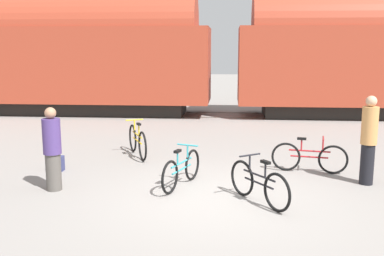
{
  "coord_description": "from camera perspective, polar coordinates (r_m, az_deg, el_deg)",
  "views": [
    {
      "loc": [
        0.25,
        -8.04,
        2.75
      ],
      "look_at": [
        -0.53,
        1.17,
        1.1
      ],
      "focal_mm": 42.0,
      "sensor_mm": 36.0,
      "label": 1
    }
  ],
  "objects": [
    {
      "name": "freight_train",
      "position": [
        18.49,
        4.1,
        9.56
      ],
      "size": [
        56.41,
        2.83,
        4.92
      ],
      "color": "black",
      "rests_on": "ground_plane"
    },
    {
      "name": "bicycle_yellow",
      "position": [
        11.63,
        -6.95,
        -1.67
      ],
      "size": [
        0.81,
        1.66,
        0.91
      ],
      "color": "black",
      "rests_on": "ground_plane"
    },
    {
      "name": "bicycle_maroon",
      "position": [
        10.37,
        14.66,
        -3.61
      ],
      "size": [
        1.65,
        0.46,
        0.81
      ],
      "color": "black",
      "rests_on": "ground_plane"
    },
    {
      "name": "rail_near",
      "position": [
        17.98,
        3.97,
        1.33
      ],
      "size": [
        68.41,
        0.07,
        0.01
      ],
      "primitive_type": "cube",
      "color": "#4C4238",
      "rests_on": "ground_plane"
    },
    {
      "name": "person_in_tan",
      "position": [
        9.73,
        21.53,
        -1.41
      ],
      "size": [
        0.32,
        0.32,
        1.82
      ],
      "rotation": [
        0.0,
        0.0,
        4.18
      ],
      "color": "black",
      "rests_on": "ground_plane"
    },
    {
      "name": "person_in_purple",
      "position": [
        9.1,
        -17.32,
        -2.6
      ],
      "size": [
        0.35,
        0.35,
        1.64
      ],
      "rotation": [
        0.0,
        0.0,
        1.5
      ],
      "color": "#514C47",
      "rests_on": "ground_plane"
    },
    {
      "name": "bicycle_black",
      "position": [
        8.16,
        8.45,
        -7.0
      ],
      "size": [
        1.0,
        1.4,
        0.84
      ],
      "color": "black",
      "rests_on": "ground_plane"
    },
    {
      "name": "rail_far",
      "position": [
        19.4,
        4.03,
        1.97
      ],
      "size": [
        68.41,
        0.07,
        0.01
      ],
      "primitive_type": "cube",
      "color": "#4C4238",
      "rests_on": "ground_plane"
    },
    {
      "name": "ground_plane",
      "position": [
        8.5,
        2.92,
        -8.77
      ],
      "size": [
        80.0,
        80.0,
        0.0
      ],
      "primitive_type": "plane",
      "color": "gray"
    },
    {
      "name": "backpack",
      "position": [
        10.65,
        -16.74,
        -4.33
      ],
      "size": [
        0.28,
        0.2,
        0.34
      ],
      "color": "navy",
      "rests_on": "ground_plane"
    },
    {
      "name": "bicycle_teal",
      "position": [
        9.02,
        -1.32,
        -5.3
      ],
      "size": [
        0.62,
        1.59,
        0.81
      ],
      "color": "black",
      "rests_on": "ground_plane"
    }
  ]
}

